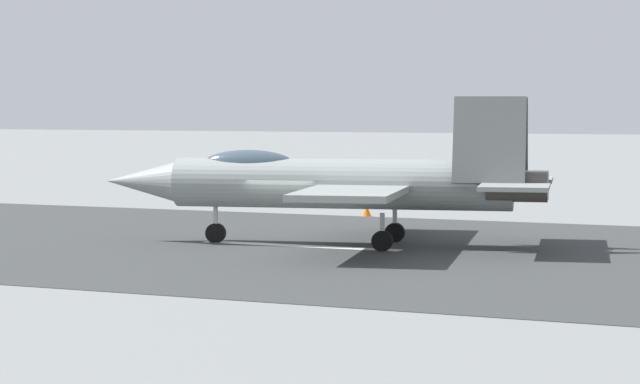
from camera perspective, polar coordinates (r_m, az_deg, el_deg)
ground_plane at (r=48.38m, az=-1.53°, el=-2.40°), size 400.00×400.00×0.00m
runway_strip at (r=48.37m, az=-1.51°, el=-2.39°), size 240.00×26.00×0.02m
fighter_jet at (r=48.17m, az=0.93°, el=0.45°), size 17.68×13.82×5.61m
marker_cone_mid at (r=61.39m, az=2.09°, el=-0.82°), size 0.44×0.44×0.55m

